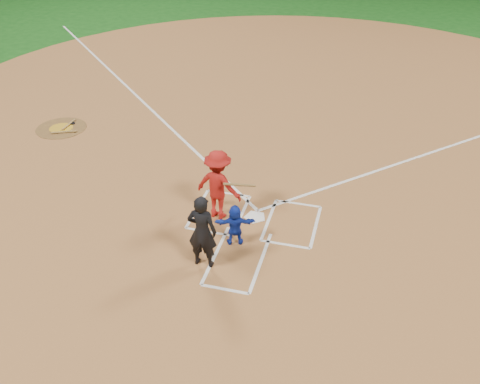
% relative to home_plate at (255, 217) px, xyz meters
% --- Properties ---
extents(ground, '(120.00, 120.00, 0.00)m').
position_rel_home_plate_xyz_m(ground, '(0.00, 0.00, -0.02)').
color(ground, '#124A13').
rests_on(ground, ground).
extents(home_plate_dirt, '(28.00, 28.00, 0.01)m').
position_rel_home_plate_xyz_m(home_plate_dirt, '(0.00, 6.00, -0.01)').
color(home_plate_dirt, '#935B30').
rests_on(home_plate_dirt, ground).
extents(home_plate, '(0.60, 0.60, 0.02)m').
position_rel_home_plate_xyz_m(home_plate, '(0.00, 0.00, 0.00)').
color(home_plate, white).
rests_on(home_plate, home_plate_dirt).
extents(on_deck_circle, '(1.70, 1.70, 0.01)m').
position_rel_home_plate_xyz_m(on_deck_circle, '(-7.68, 3.36, -0.00)').
color(on_deck_circle, brown).
rests_on(on_deck_circle, home_plate_dirt).
extents(on_deck_logo, '(0.80, 0.80, 0.00)m').
position_rel_home_plate_xyz_m(on_deck_logo, '(-7.68, 3.36, 0.00)').
color(on_deck_logo, '#C08C16').
rests_on(on_deck_logo, on_deck_circle).
extents(on_deck_bat_a, '(0.07, 0.84, 0.06)m').
position_rel_home_plate_xyz_m(on_deck_bat_a, '(-7.53, 3.61, 0.03)').
color(on_deck_bat_a, olive).
rests_on(on_deck_bat_a, on_deck_circle).
extents(on_deck_bat_c, '(0.79, 0.41, 0.06)m').
position_rel_home_plate_xyz_m(on_deck_bat_c, '(-7.38, 3.06, 0.03)').
color(on_deck_bat_c, olive).
rests_on(on_deck_bat_c, on_deck_circle).
extents(bat_weight_donut, '(0.19, 0.19, 0.05)m').
position_rel_home_plate_xyz_m(bat_weight_donut, '(-7.48, 3.76, 0.03)').
color(bat_weight_donut, black).
rests_on(bat_weight_donut, on_deck_circle).
extents(catcher, '(1.04, 0.59, 1.07)m').
position_rel_home_plate_xyz_m(catcher, '(-0.22, -1.15, 0.52)').
color(catcher, '#1632B6').
rests_on(catcher, home_plate_dirt).
extents(umpire, '(0.68, 0.45, 1.86)m').
position_rel_home_plate_xyz_m(umpire, '(-0.72, -2.10, 0.92)').
color(umpire, black).
rests_on(umpire, home_plate_dirt).
extents(chalk_markings, '(28.35, 17.32, 0.01)m').
position_rel_home_plate_xyz_m(chalk_markings, '(0.00, 5.29, -0.01)').
color(chalk_markings, white).
rests_on(chalk_markings, home_plate_dirt).
extents(batter_at_plate, '(1.64, 0.93, 1.90)m').
position_rel_home_plate_xyz_m(batter_at_plate, '(-0.93, -0.16, 0.94)').
color(batter_at_plate, '#A51612').
rests_on(batter_at_plate, home_plate_dirt).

